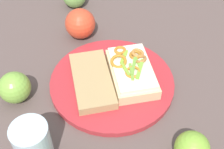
# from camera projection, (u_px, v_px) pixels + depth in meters

# --- Properties ---
(ground_plane) EXTENTS (2.00, 2.00, 0.00)m
(ground_plane) POSITION_uv_depth(u_px,v_px,m) (112.00, 84.00, 0.74)
(ground_plane) COLOR brown
(ground_plane) RESTS_ON ground
(plate) EXTENTS (0.30, 0.30, 0.01)m
(plate) POSITION_uv_depth(u_px,v_px,m) (112.00, 82.00, 0.73)
(plate) COLOR #B22A31
(plate) RESTS_ON ground_plane
(sandwich) EXTENTS (0.18, 0.16, 0.05)m
(sandwich) POSITION_uv_depth(u_px,v_px,m) (132.00, 71.00, 0.72)
(sandwich) COLOR #E0BF89
(sandwich) RESTS_ON plate
(bread_slice_side) EXTENTS (0.20, 0.15, 0.02)m
(bread_slice_side) POSITION_uv_depth(u_px,v_px,m) (92.00, 80.00, 0.71)
(bread_slice_side) COLOR tan
(bread_slice_side) RESTS_ON plate
(apple_0) EXTENTS (0.10, 0.10, 0.07)m
(apple_0) POSITION_uv_depth(u_px,v_px,m) (15.00, 87.00, 0.68)
(apple_0) COLOR #7CAF40
(apple_0) RESTS_ON ground_plane
(apple_2) EXTENTS (0.10, 0.10, 0.07)m
(apple_2) POSITION_uv_depth(u_px,v_px,m) (193.00, 147.00, 0.58)
(apple_2) COLOR #7CAE36
(apple_2) RESTS_ON ground_plane
(apple_3) EXTENTS (0.11, 0.11, 0.08)m
(apple_3) POSITION_uv_depth(u_px,v_px,m) (80.00, 24.00, 0.83)
(apple_3) COLOR #DD4327
(apple_3) RESTS_ON ground_plane
(drinking_glass) EXTENTS (0.07, 0.07, 0.10)m
(drinking_glass) POSITION_uv_depth(u_px,v_px,m) (33.00, 144.00, 0.57)
(drinking_glass) COLOR silver
(drinking_glass) RESTS_ON ground_plane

